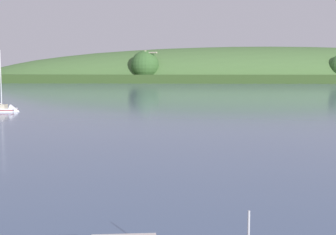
{
  "coord_description": "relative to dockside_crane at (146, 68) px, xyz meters",
  "views": [
    {
      "loc": [
        11.01,
        2.64,
        5.88
      ],
      "look_at": [
        6.26,
        42.16,
        1.92
      ],
      "focal_mm": 49.16,
      "sensor_mm": 36.0,
      "label": 1
    }
  ],
  "objects": [
    {
      "name": "dockside_crane",
      "position": [
        0.0,
        0.0,
        0.0
      ],
      "size": [
        9.37,
        5.95,
        17.14
      ],
      "rotation": [
        0.0,
        0.0,
        5.82
      ],
      "color": "#4C4C51",
      "rests_on": "ground"
    },
    {
      "name": "sailboat_near_mooring",
      "position": [
        9.1,
        -179.36,
        -7.57
      ],
      "size": [
        6.09,
        2.74,
        10.04
      ],
      "rotation": [
        0.0,
        0.0,
        0.11
      ],
      "color": "white",
      "rests_on": "ground"
    },
    {
      "name": "far_shoreline_hill",
      "position": [
        61.89,
        28.93,
        -7.52
      ],
      "size": [
        426.75,
        95.91,
        40.9
      ],
      "rotation": [
        0.0,
        0.0,
        0.06
      ],
      "color": "#314A21",
      "rests_on": "ground"
    }
  ]
}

